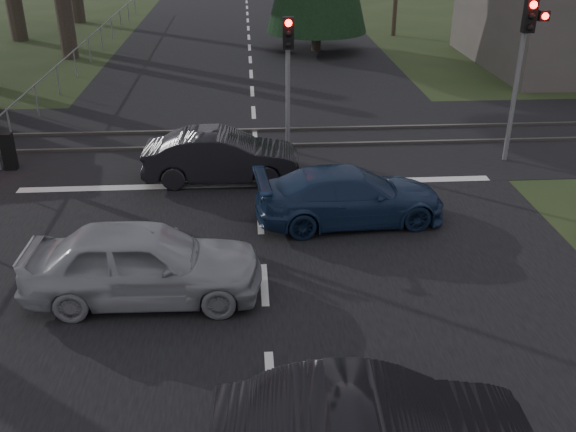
{
  "coord_description": "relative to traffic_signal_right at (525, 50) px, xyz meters",
  "views": [
    {
      "loc": [
        -0.26,
        -8.12,
        6.97
      ],
      "look_at": [
        0.52,
        3.49,
        1.3
      ],
      "focal_mm": 40.0,
      "sensor_mm": 36.0,
      "label": 1
    }
  ],
  "objects": [
    {
      "name": "ground",
      "position": [
        -7.55,
        -9.47,
        -3.31
      ],
      "size": [
        120.0,
        120.0,
        0.0
      ],
      "primitive_type": "plane",
      "color": "#233418",
      "rests_on": "ground"
    },
    {
      "name": "road",
      "position": [
        -7.55,
        0.53,
        -3.31
      ],
      "size": [
        14.0,
        100.0,
        0.01
      ],
      "primitive_type": "cube",
      "color": "black",
      "rests_on": "ground"
    },
    {
      "name": "rail_corridor",
      "position": [
        -7.55,
        2.53,
        -3.31
      ],
      "size": [
        120.0,
        8.0,
        0.01
      ],
      "primitive_type": "cube",
      "color": "black",
      "rests_on": "ground"
    },
    {
      "name": "stop_line",
      "position": [
        -7.55,
        -1.27,
        -3.3
      ],
      "size": [
        13.0,
        0.35,
        0.0
      ],
      "primitive_type": "cube",
      "color": "silver",
      "rests_on": "ground"
    },
    {
      "name": "rail_near",
      "position": [
        -7.55,
        1.73,
        -3.26
      ],
      "size": [
        120.0,
        0.12,
        0.1
      ],
      "primitive_type": "cube",
      "color": "#59544C",
      "rests_on": "ground"
    },
    {
      "name": "rail_far",
      "position": [
        -7.55,
        3.33,
        -3.26
      ],
      "size": [
        120.0,
        0.12,
        0.1
      ],
      "primitive_type": "cube",
      "color": "#59544C",
      "rests_on": "ground"
    },
    {
      "name": "traffic_signal_right",
      "position": [
        0.0,
        0.0,
        0.0
      ],
      "size": [
        0.68,
        0.48,
        4.7
      ],
      "color": "slate",
      "rests_on": "ground"
    },
    {
      "name": "traffic_signal_center",
      "position": [
        -6.55,
        1.2,
        -0.51
      ],
      "size": [
        0.32,
        0.48,
        4.1
      ],
      "color": "slate",
      "rests_on": "ground"
    },
    {
      "name": "fence_left",
      "position": [
        -15.35,
        13.03,
        -3.31
      ],
      "size": [
        0.1,
        36.0,
        1.2
      ],
      "primitive_type": null,
      "color": "slate",
      "rests_on": "ground"
    },
    {
      "name": "silver_car",
      "position": [
        -9.87,
        -6.76,
        -2.54
      ],
      "size": [
        4.6,
        1.95,
        1.55
      ],
      "primitive_type": "imported",
      "rotation": [
        0.0,
        0.0,
        1.54
      ],
      "color": "gray",
      "rests_on": "ground"
    },
    {
      "name": "blue_sedan",
      "position": [
        -5.38,
        -3.68,
        -2.65
      ],
      "size": [
        4.71,
        2.25,
        1.32
      ],
      "primitive_type": "imported",
      "rotation": [
        0.0,
        0.0,
        1.66
      ],
      "color": "#172845",
      "rests_on": "ground"
    },
    {
      "name": "dark_car_far",
      "position": [
        -8.52,
        -0.91,
        -2.61
      ],
      "size": [
        4.3,
        1.58,
        1.41
      ],
      "primitive_type": "imported",
      "rotation": [
        0.0,
        0.0,
        1.55
      ],
      "color": "black",
      "rests_on": "ground"
    }
  ]
}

